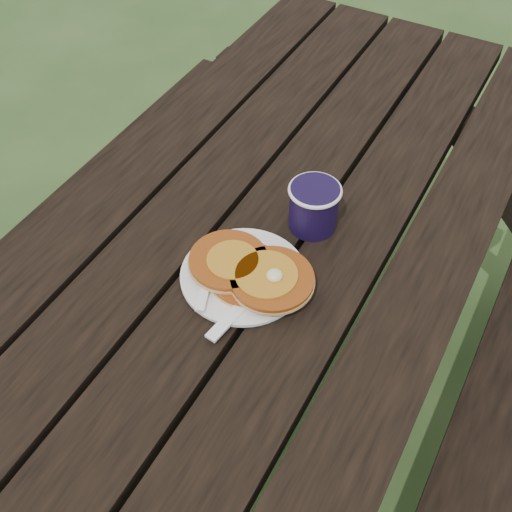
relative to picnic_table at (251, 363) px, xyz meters
The scene contains 7 objects.
ground 0.37m from the picnic_table, ahead, with size 60.00×60.00×0.00m, color #28431D.
picnic_table is the anchor object (origin of this frame).
plate 0.39m from the picnic_table, 68.11° to the right, with size 0.21×0.21×0.01m, color white.
pancake_stack 0.42m from the picnic_table, 57.99° to the right, with size 0.22×0.14×0.04m.
knife 0.42m from the picnic_table, 63.54° to the right, with size 0.02×0.18×0.01m, color white.
fork 0.42m from the picnic_table, 95.23° to the right, with size 0.03×0.16×0.01m, color white, non-canonical shape.
coffee_cup 0.45m from the picnic_table, 53.51° to the left, with size 0.10×0.10×0.09m.
Camera 1 is at (0.38, -0.67, 1.59)m, focal length 45.00 mm.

